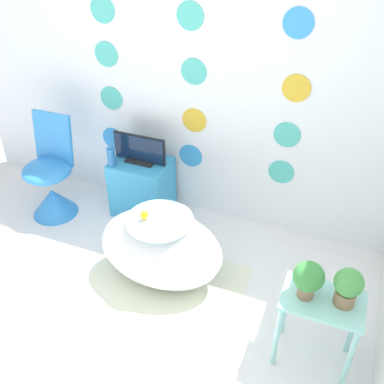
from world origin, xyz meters
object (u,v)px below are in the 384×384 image
potted_plant_left (308,278)px  potted_plant_right (348,286)px  chair (51,185)px  tv (140,151)px  bathtub (161,248)px  vase (111,156)px

potted_plant_left → potted_plant_right: (0.22, 0.02, -0.00)m
chair → potted_plant_left: size_ratio=3.73×
tv → bathtub: bearing=-54.1°
bathtub → vase: vase is taller
tv → vase: tv is taller
vase → potted_plant_left: (1.79, -0.88, 0.08)m
bathtub → chair: 1.31m
potted_plant_left → potted_plant_right: size_ratio=0.99×
tv → potted_plant_left: 1.88m
bathtub → potted_plant_left: (1.08, -0.31, 0.40)m
tv → potted_plant_right: size_ratio=1.89×
chair → vase: size_ratio=4.93×
chair → potted_plant_left: chair is taller
potted_plant_left → chair: bearing=163.3°
tv → potted_plant_left: bearing=-32.6°
chair → potted_plant_left: bearing=-16.7°
chair → potted_plant_right: (2.55, -0.67, 0.39)m
bathtub → potted_plant_right: 1.38m
chair → potted_plant_left: (2.33, -0.70, 0.40)m
tv → potted_plant_right: bearing=-28.7°
potted_plant_right → potted_plant_left: bearing=-173.4°
vase → potted_plant_right: (2.00, -0.85, 0.07)m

